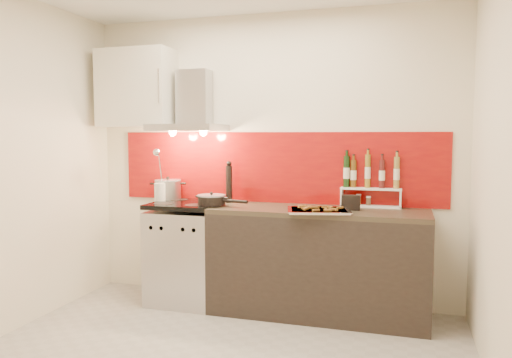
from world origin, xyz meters
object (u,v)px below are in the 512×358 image
(range_stove, at_px, (187,253))
(saute_pan, at_px, (212,200))
(counter, at_px, (318,262))
(stock_pot, at_px, (168,189))
(pepper_mill, at_px, (229,182))
(baking_tray, at_px, (318,210))

(range_stove, height_order, saute_pan, saute_pan)
(counter, distance_m, stock_pot, 1.58)
(range_stove, relative_size, pepper_mill, 2.39)
(range_stove, distance_m, pepper_mill, 0.75)
(stock_pot, bearing_deg, range_stove, -33.03)
(range_stove, xyz_separation_m, pepper_mill, (0.35, 0.17, 0.64))
(range_stove, relative_size, stock_pot, 3.62)
(baking_tray, bearing_deg, saute_pan, 175.08)
(range_stove, bearing_deg, pepper_mill, 25.70)
(counter, bearing_deg, saute_pan, -174.17)
(counter, relative_size, pepper_mill, 4.74)
(range_stove, distance_m, counter, 1.20)
(range_stove, distance_m, stock_pot, 0.64)
(stock_pot, height_order, baking_tray, stock_pot)
(pepper_mill, bearing_deg, counter, -10.90)
(range_stove, height_order, stock_pot, stock_pot)
(stock_pot, xyz_separation_m, baking_tray, (1.49, -0.34, -0.09))
(pepper_mill, xyz_separation_m, baking_tray, (0.88, -0.34, -0.17))
(saute_pan, bearing_deg, stock_pot, 154.75)
(counter, bearing_deg, stock_pot, 173.45)
(stock_pot, distance_m, baking_tray, 1.54)
(saute_pan, xyz_separation_m, baking_tray, (0.94, -0.08, -0.04))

